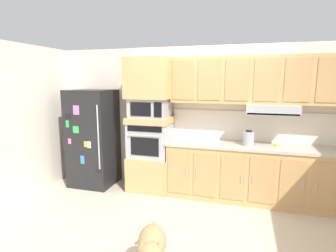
{
  "coord_description": "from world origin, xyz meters",
  "views": [
    {
      "loc": [
        0.65,
        -3.53,
        1.92
      ],
      "look_at": [
        -0.52,
        0.49,
        1.2
      ],
      "focal_mm": 28.38,
      "sensor_mm": 36.0,
      "label": 1
    }
  ],
  "objects_px": {
    "built_in_oven": "(151,140)",
    "screwdriver": "(276,145)",
    "electric_kettle": "(249,138)",
    "dog": "(152,247)",
    "refrigerator": "(93,138)",
    "microwave": "(150,108)"
  },
  "relations": [
    {
      "from": "refrigerator",
      "to": "dog",
      "type": "bearing_deg",
      "value": -48.53
    },
    {
      "from": "built_in_oven",
      "to": "dog",
      "type": "distance_m",
      "value": 2.42
    },
    {
      "from": "microwave",
      "to": "screwdriver",
      "type": "height_order",
      "value": "microwave"
    },
    {
      "from": "built_in_oven",
      "to": "screwdriver",
      "type": "distance_m",
      "value": 2.06
    },
    {
      "from": "microwave",
      "to": "electric_kettle",
      "type": "xyz_separation_m",
      "value": [
        1.64,
        -0.05,
        -0.43
      ]
    },
    {
      "from": "dog",
      "to": "electric_kettle",
      "type": "bearing_deg",
      "value": 142.24
    },
    {
      "from": "refrigerator",
      "to": "built_in_oven",
      "type": "distance_m",
      "value": 1.1
    },
    {
      "from": "refrigerator",
      "to": "dog",
      "type": "distance_m",
      "value": 2.92
    },
    {
      "from": "dog",
      "to": "screwdriver",
      "type": "bearing_deg",
      "value": 134.45
    },
    {
      "from": "built_in_oven",
      "to": "electric_kettle",
      "type": "height_order",
      "value": "built_in_oven"
    },
    {
      "from": "built_in_oven",
      "to": "screwdriver",
      "type": "height_order",
      "value": "built_in_oven"
    },
    {
      "from": "screwdriver",
      "to": "refrigerator",
      "type": "bearing_deg",
      "value": -177.87
    },
    {
      "from": "dog",
      "to": "refrigerator",
      "type": "bearing_deg",
      "value": -155.56
    },
    {
      "from": "screwdriver",
      "to": "dog",
      "type": "height_order",
      "value": "screwdriver"
    },
    {
      "from": "microwave",
      "to": "electric_kettle",
      "type": "distance_m",
      "value": 1.7
    },
    {
      "from": "screwdriver",
      "to": "dog",
      "type": "xyz_separation_m",
      "value": [
        -1.24,
        -2.28,
        -0.49
      ]
    },
    {
      "from": "refrigerator",
      "to": "screwdriver",
      "type": "height_order",
      "value": "refrigerator"
    },
    {
      "from": "microwave",
      "to": "screwdriver",
      "type": "bearing_deg",
      "value": 1.39
    },
    {
      "from": "microwave",
      "to": "dog",
      "type": "xyz_separation_m",
      "value": [
        0.81,
        -2.23,
        -1.02
      ]
    },
    {
      "from": "refrigerator",
      "to": "built_in_oven",
      "type": "relative_size",
      "value": 2.51
    },
    {
      "from": "screwdriver",
      "to": "electric_kettle",
      "type": "xyz_separation_m",
      "value": [
        -0.41,
        -0.1,
        0.1
      ]
    },
    {
      "from": "microwave",
      "to": "electric_kettle",
      "type": "bearing_deg",
      "value": -1.65
    }
  ]
}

